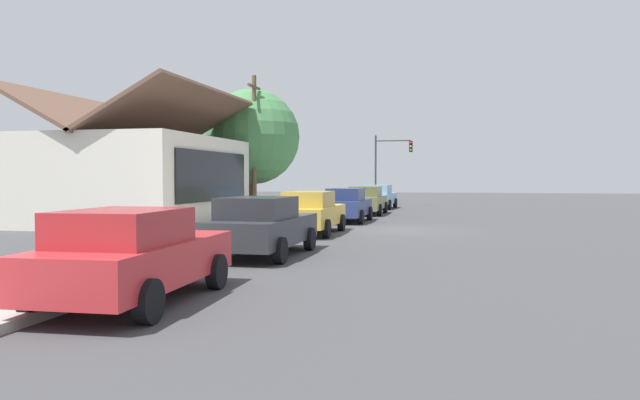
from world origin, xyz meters
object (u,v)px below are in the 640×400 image
Objects in this scene: utility_pole_wooden at (254,143)px; fire_hydrant_red at (290,217)px; car_navy at (347,205)px; shade_tree at (252,137)px; car_charcoal at (262,226)px; traffic_light_main at (390,158)px; car_skyblue at (378,196)px; car_cherry at (133,255)px; car_mustard at (311,212)px; car_olive at (366,200)px.

utility_pole_wooden is 8.97m from fire_hydrant_red.
shade_tree reaches higher than car_navy.
car_charcoal is 0.89× the size of traffic_light_main.
shade_tree is (-7.80, 6.15, 3.55)m from car_skyblue.
shade_tree is (23.63, 6.07, 3.55)m from car_cherry.
car_cherry is at bearing 179.48° from traffic_light_main.
car_skyblue is at bearing -29.56° from utility_pole_wooden.
car_mustard is 0.63× the size of utility_pole_wooden.
traffic_light_main is at bearing 0.58° from car_charcoal.
car_navy reaches higher than fire_hydrant_red.
car_mustard is at bearing 178.25° from car_navy.
car_olive is 11.51m from traffic_light_main.
shade_tree is at bearing 27.75° from fire_hydrant_red.
car_cherry is 22.74m from utility_pole_wooden.
utility_pole_wooden is at bearing 152.69° from car_skyblue.
car_skyblue is at bearing -38.22° from shade_tree.
car_charcoal is 0.95× the size of car_olive.
traffic_light_main is 15.40m from utility_pole_wooden.
utility_pole_wooden reaches higher than traffic_light_main.
car_charcoal is 16.79m from utility_pole_wooden.
car_mustard is (6.40, 0.18, -0.00)m from car_charcoal.
car_cherry is 25.01m from car_olive.
traffic_light_main is (17.22, -0.12, 2.68)m from car_navy.
utility_pole_wooden is at bearing 28.87° from fire_hydrant_red.
shade_tree is 1.36× the size of traffic_light_main.
car_mustard is 23.63m from traffic_light_main.
car_mustard is (12.73, 0.01, -0.00)m from car_cherry.
car_navy and car_olive have the same top height.
car_cherry reaches higher than fire_hydrant_red.
traffic_light_main is 21.84m from fire_hydrant_red.
car_navy is at bearing -177.17° from car_skyblue.
car_charcoal is 0.66× the size of shade_tree.
traffic_light_main is at bearing -2.77° from car_cherry.
car_cherry is at bearing -165.60° from shade_tree.
shade_tree is at bearing 22.83° from utility_pole_wooden.
shade_tree is 1.94m from utility_pole_wooden.
car_mustard is at bearing 2.53° from car_charcoal.
car_mustard is 0.91× the size of traffic_light_main.
fire_hydrant_red is (-4.35, 1.54, -0.32)m from car_navy.
car_olive is 7.37m from shade_tree.
fire_hydrant_red is at bearing 177.44° from car_skyblue.
car_cherry is at bearing 179.32° from car_charcoal.
utility_pole_wooden reaches higher than car_charcoal.
shade_tree reaches higher than traffic_light_main.
fire_hydrant_red is at bearing 175.60° from traffic_light_main.
car_charcoal is 12.65m from car_navy.
car_cherry is 0.98× the size of car_mustard.
shade_tree is 9.94× the size of fire_hydrant_red.
car_olive is 1.07× the size of car_skyblue.
shade_tree reaches higher than car_cherry.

